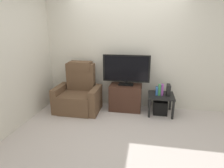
% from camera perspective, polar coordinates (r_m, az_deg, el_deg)
% --- Properties ---
extents(ground_plane, '(6.40, 6.40, 0.00)m').
position_cam_1_polar(ground_plane, '(3.68, 1.80, -12.91)').
color(ground_plane, '#BCB2AD').
extents(wall_back, '(6.40, 0.06, 2.60)m').
position_cam_1_polar(wall_back, '(4.35, 4.21, 9.83)').
color(wall_back, beige).
rests_on(wall_back, ground).
extents(wall_side, '(0.06, 4.48, 2.60)m').
position_cam_1_polar(wall_side, '(3.97, -26.17, 7.50)').
color(wall_side, beige).
rests_on(wall_side, ground).
extents(tv_stand, '(0.71, 0.44, 0.58)m').
position_cam_1_polar(tv_stand, '(4.32, 4.10, -4.03)').
color(tv_stand, '#3D2319').
rests_on(tv_stand, ground).
extents(television, '(1.03, 0.20, 0.67)m').
position_cam_1_polar(television, '(4.15, 4.32, 4.44)').
color(television, black).
rests_on(television, tv_stand).
extents(recliner_armchair, '(0.98, 0.78, 1.08)m').
position_cam_1_polar(recliner_armchair, '(4.34, -10.08, -3.03)').
color(recliner_armchair, brown).
rests_on(recliner_armchair, ground).
extents(side_table, '(0.54, 0.54, 0.44)m').
position_cam_1_polar(side_table, '(4.21, 14.57, -4.01)').
color(side_table, black).
rests_on(side_table, ground).
extents(subwoofer_box, '(0.30, 0.30, 0.30)m').
position_cam_1_polar(subwoofer_box, '(4.29, 14.36, -6.76)').
color(subwoofer_box, black).
rests_on(subwoofer_box, ground).
extents(book_leftmost, '(0.04, 0.12, 0.17)m').
position_cam_1_polar(book_leftmost, '(4.13, 13.37, -2.04)').
color(book_leftmost, '#3366B2').
rests_on(book_leftmost, side_table).
extents(book_middle, '(0.05, 0.12, 0.23)m').
position_cam_1_polar(book_middle, '(4.13, 14.16, -1.71)').
color(book_middle, '#388C4C').
rests_on(book_middle, side_table).
extents(book_rightmost, '(0.05, 0.11, 0.24)m').
position_cam_1_polar(book_rightmost, '(4.13, 14.94, -1.68)').
color(book_rightmost, purple).
rests_on(book_rightmost, side_table).
extents(game_console, '(0.07, 0.20, 0.23)m').
position_cam_1_polar(game_console, '(4.18, 16.73, -1.70)').
color(game_console, black).
rests_on(game_console, side_table).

